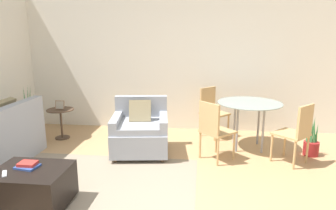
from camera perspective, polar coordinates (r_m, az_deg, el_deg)
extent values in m
cube|color=white|center=(5.87, 0.52, 8.60)|extent=(12.00, 0.06, 2.75)
cube|color=gray|center=(4.01, -14.78, -14.58)|extent=(2.67, 1.88, 0.00)
cube|color=beige|center=(3.76, -16.57, -16.67)|extent=(2.62, 0.07, 0.00)
cube|color=beige|center=(4.01, -14.79, -14.54)|extent=(2.62, 0.07, 0.00)
cube|color=beige|center=(4.27, -13.25, -12.66)|extent=(2.62, 0.07, 0.00)
cube|color=beige|center=(4.54, -11.91, -10.99)|extent=(2.62, 0.07, 0.00)
cube|color=#999EA8|center=(4.59, -28.76, -3.36)|extent=(0.14, 1.79, 0.46)
cube|color=#999EA8|center=(5.48, -26.82, -1.75)|extent=(0.79, 0.12, 0.26)
cube|color=#8E7F5B|center=(5.05, -28.80, -1.37)|extent=(0.19, 0.40, 0.41)
cube|color=#999EA8|center=(4.79, -5.31, -6.45)|extent=(0.97, 0.98, 0.35)
cube|color=#999EA8|center=(4.69, -5.40, -3.99)|extent=(0.71, 0.82, 0.10)
cube|color=#999EA8|center=(5.04, -5.11, -0.75)|extent=(0.87, 0.23, 0.44)
cube|color=#999EA8|center=(4.75, -9.84, -3.28)|extent=(0.23, 0.81, 0.20)
cube|color=#999EA8|center=(4.70, -0.88, -3.27)|extent=(0.23, 0.81, 0.20)
cylinder|color=brown|center=(4.58, -10.00, -10.34)|extent=(0.05, 0.05, 0.06)
cylinder|color=brown|center=(4.53, -1.09, -10.42)|extent=(0.05, 0.05, 0.06)
cylinder|color=brown|center=(5.23, -8.84, -7.26)|extent=(0.05, 0.05, 0.06)
cylinder|color=brown|center=(5.18, -1.11, -7.29)|extent=(0.05, 0.05, 0.06)
cube|color=#8E7F5B|center=(4.77, -5.33, -1.13)|extent=(0.37, 0.25, 0.36)
cube|color=black|center=(3.67, -24.46, -13.96)|extent=(0.77, 0.61, 0.40)
cylinder|color=black|center=(4.12, -26.45, -14.52)|extent=(0.04, 0.04, 0.04)
cylinder|color=black|center=(3.82, -17.60, -15.97)|extent=(0.04, 0.04, 0.04)
cube|color=#2D478C|center=(3.64, -25.21, -10.55)|extent=(0.25, 0.21, 0.02)
cube|color=#B72D28|center=(3.64, -25.17, -10.08)|extent=(0.18, 0.14, 0.03)
cube|color=#B7B7BC|center=(3.59, -28.71, -11.39)|extent=(0.12, 0.16, 0.01)
cylinder|color=brown|center=(6.03, -24.45, -4.48)|extent=(0.33, 0.33, 0.27)
cylinder|color=black|center=(6.00, -24.56, -3.33)|extent=(0.30, 0.30, 0.02)
cone|color=#387A42|center=(5.91, -24.46, -0.68)|extent=(0.05, 0.13, 0.55)
cone|color=#387A42|center=(5.96, -24.16, -0.54)|extent=(0.09, 0.08, 0.56)
cone|color=#387A42|center=(5.95, -24.84, 0.06)|extent=(0.12, 0.08, 0.70)
cone|color=#387A42|center=(5.94, -25.13, 0.07)|extent=(0.07, 0.12, 0.70)
cone|color=#387A42|center=(5.94, -25.59, -0.80)|extent=(0.06, 0.09, 0.54)
cone|color=#387A42|center=(5.87, -25.47, -0.10)|extent=(0.09, 0.06, 0.71)
cone|color=#387A42|center=(5.89, -24.70, -0.90)|extent=(0.06, 0.06, 0.53)
cylinder|color=#4C3828|center=(5.71, -19.85, -0.84)|extent=(0.48, 0.48, 0.02)
cylinder|color=#4C3828|center=(5.77, -19.64, -3.38)|extent=(0.04, 0.04, 0.51)
cylinder|color=#4C3828|center=(5.85, -19.44, -5.87)|extent=(0.26, 0.26, 0.02)
cube|color=#8C6647|center=(5.69, -19.91, 0.01)|extent=(0.17, 0.04, 0.16)
cube|color=#B2A893|center=(5.68, -19.94, 0.00)|extent=(0.14, 0.03, 0.13)
cube|color=#8C6647|center=(5.72, -19.77, -0.32)|extent=(0.02, 0.03, 0.08)
cylinder|color=#8C9E99|center=(5.03, 15.29, 0.39)|extent=(1.03, 1.03, 0.01)
cylinder|color=#99999E|center=(4.91, 13.04, -4.47)|extent=(0.04, 0.04, 0.76)
cylinder|color=#99999E|center=(4.97, 17.65, -4.54)|extent=(0.04, 0.04, 0.76)
cylinder|color=#99999E|center=(5.29, 12.56, -3.17)|extent=(0.04, 0.04, 0.76)
cylinder|color=#99999E|center=(5.35, 16.85, -3.24)|extent=(0.04, 0.04, 0.76)
cube|color=tan|center=(4.55, 9.41, -5.00)|extent=(0.59, 0.59, 0.03)
cube|color=tan|center=(4.35, 7.84, -2.50)|extent=(0.29, 0.29, 0.45)
cylinder|color=tan|center=(4.65, 12.47, -7.69)|extent=(0.03, 0.03, 0.42)
cylinder|color=tan|center=(4.87, 9.17, -6.59)|extent=(0.03, 0.03, 0.42)
cylinder|color=tan|center=(4.39, 9.46, -8.82)|extent=(0.03, 0.03, 0.42)
cylinder|color=tan|center=(4.62, 6.13, -7.58)|extent=(0.03, 0.03, 0.42)
cube|color=tan|center=(4.73, 22.35, -5.14)|extent=(0.59, 0.59, 0.03)
cube|color=tan|center=(4.58, 24.66, -2.80)|extent=(0.29, 0.29, 0.45)
cylinder|color=tan|center=(5.04, 21.36, -6.68)|extent=(0.03, 0.03, 0.42)
cylinder|color=tan|center=(4.74, 19.13, -7.71)|extent=(0.03, 0.03, 0.42)
cylinder|color=tan|center=(4.88, 25.01, -7.65)|extent=(0.03, 0.03, 0.42)
cylinder|color=tan|center=(4.58, 22.95, -8.80)|extent=(0.03, 0.03, 0.42)
cube|color=tan|center=(5.57, 8.90, -1.63)|extent=(0.59, 0.59, 0.03)
cube|color=tan|center=(5.64, 7.57, 1.11)|extent=(0.29, 0.29, 0.45)
cylinder|color=tan|center=(5.39, 8.92, -4.63)|extent=(0.03, 0.03, 0.42)
cylinder|color=tan|center=(5.65, 11.40, -3.90)|extent=(0.03, 0.03, 0.42)
cylinder|color=tan|center=(5.62, 6.22, -3.78)|extent=(0.03, 0.03, 0.42)
cylinder|color=tan|center=(5.87, 8.73, -3.13)|extent=(0.03, 0.03, 0.42)
cylinder|color=maroon|center=(5.25, 25.57, -7.47)|extent=(0.23, 0.23, 0.22)
cylinder|color=black|center=(5.21, 25.68, -6.45)|extent=(0.21, 0.21, 0.02)
cone|color=#387A42|center=(5.19, 26.48, -4.76)|extent=(0.04, 0.07, 0.30)
cone|color=#387A42|center=(5.19, 25.90, -4.13)|extent=(0.07, 0.05, 0.40)
cone|color=#387A42|center=(5.17, 25.19, -4.50)|extent=(0.07, 0.08, 0.34)
cone|color=#387A42|center=(5.14, 25.73, -4.58)|extent=(0.05, 0.06, 0.35)
cone|color=#387A42|center=(5.13, 26.11, -4.44)|extent=(0.08, 0.06, 0.38)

